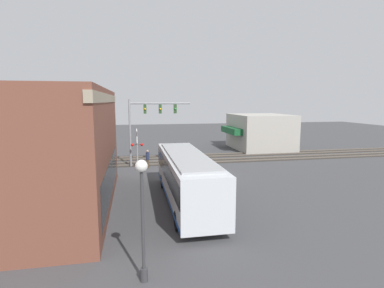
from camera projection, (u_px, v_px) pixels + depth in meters
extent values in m
plane|color=#424244|center=(204.00, 175.00, 26.39)|extent=(120.00, 120.00, 0.00)
cube|color=brown|center=(8.00, 151.00, 17.59)|extent=(14.44, 11.60, 7.21)
cube|color=gray|center=(105.00, 98.00, 18.24)|extent=(14.64, 0.36, 0.50)
cube|color=black|center=(110.00, 177.00, 18.96)|extent=(12.13, 0.12, 2.20)
cube|color=#B2ADA3|center=(260.00, 132.00, 41.09)|extent=(8.33, 7.15, 4.69)
cube|color=#19592D|center=(232.00, 130.00, 40.26)|extent=(5.83, 1.20, 0.80)
cube|color=silver|center=(186.00, 176.00, 19.05)|extent=(11.65, 2.55, 2.65)
cube|color=black|center=(186.00, 170.00, 19.00)|extent=(11.42, 2.59, 1.11)
cube|color=#194CA5|center=(186.00, 194.00, 19.22)|extent=(11.42, 2.58, 0.24)
cube|color=#A5A8AA|center=(186.00, 155.00, 18.86)|extent=(9.90, 2.17, 0.12)
cylinder|color=black|center=(178.00, 181.00, 22.75)|extent=(1.00, 2.57, 1.00)
cylinder|color=black|center=(200.00, 219.00, 15.32)|extent=(1.00, 2.57, 1.00)
cylinder|color=gray|center=(130.00, 133.00, 29.53)|extent=(0.20, 0.20, 6.68)
cylinder|color=gray|center=(160.00, 103.00, 29.68)|extent=(0.16, 6.02, 0.16)
cube|color=#284723|center=(145.00, 109.00, 29.47)|extent=(0.30, 0.27, 0.90)
sphere|color=yellow|center=(145.00, 109.00, 29.31)|extent=(0.20, 0.20, 0.20)
cube|color=#284723|center=(160.00, 109.00, 29.76)|extent=(0.30, 0.27, 0.90)
sphere|color=yellow|center=(160.00, 109.00, 29.60)|extent=(0.20, 0.20, 0.20)
cube|color=#284723|center=(175.00, 109.00, 30.05)|extent=(0.30, 0.27, 0.90)
sphere|color=green|center=(175.00, 109.00, 29.89)|extent=(0.20, 0.20, 0.20)
cylinder|color=gray|center=(137.00, 150.00, 29.11)|extent=(0.14, 0.14, 3.60)
cube|color=white|center=(137.00, 137.00, 28.93)|extent=(1.41, 0.06, 1.41)
cube|color=white|center=(137.00, 137.00, 28.93)|extent=(1.41, 0.06, 1.41)
cylinder|color=#38383A|center=(137.00, 145.00, 29.04)|extent=(0.08, 0.90, 0.08)
sphere|color=red|center=(142.00, 145.00, 29.08)|extent=(0.28, 0.28, 0.28)
sphere|color=red|center=(132.00, 145.00, 28.90)|extent=(0.28, 0.28, 0.28)
cylinder|color=#38383A|center=(144.00, 275.00, 10.85)|extent=(0.28, 0.28, 0.50)
cylinder|color=#38383A|center=(143.00, 228.00, 10.59)|extent=(0.12, 0.12, 4.06)
sphere|color=white|center=(141.00, 166.00, 10.27)|extent=(0.44, 0.44, 0.44)
cube|color=#332D28|center=(191.00, 162.00, 32.22)|extent=(2.60, 60.00, 0.03)
cube|color=#6B6056|center=(193.00, 163.00, 31.51)|extent=(0.07, 60.00, 0.15)
cube|color=#6B6056|center=(190.00, 160.00, 32.90)|extent=(0.07, 60.00, 0.15)
cube|color=#332D28|center=(186.00, 156.00, 35.32)|extent=(2.60, 60.00, 0.03)
cube|color=#6B6056|center=(187.00, 157.00, 34.62)|extent=(0.07, 60.00, 0.15)
cube|color=#6B6056|center=(185.00, 155.00, 36.01)|extent=(0.07, 60.00, 0.15)
cube|color=black|center=(182.00, 150.00, 36.80)|extent=(4.88, 1.80, 0.50)
cube|color=black|center=(183.00, 146.00, 36.48)|extent=(2.69, 1.62, 0.62)
cylinder|color=black|center=(180.00, 150.00, 38.29)|extent=(0.64, 1.82, 0.64)
cylinder|color=black|center=(184.00, 154.00, 35.35)|extent=(0.64, 1.82, 0.64)
cylinder|color=#473828|center=(148.00, 164.00, 29.25)|extent=(0.28, 0.28, 0.85)
cylinder|color=#262D4C|center=(148.00, 156.00, 29.14)|extent=(0.34, 0.34, 0.71)
sphere|color=tan|center=(147.00, 151.00, 29.07)|extent=(0.23, 0.23, 0.23)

